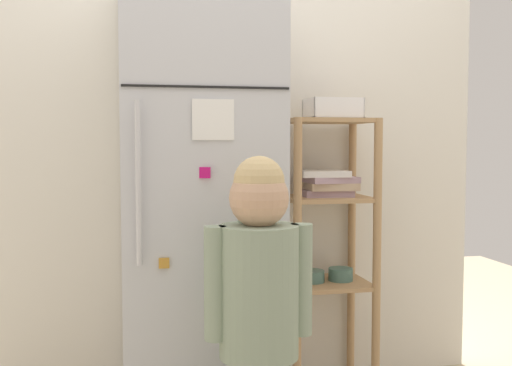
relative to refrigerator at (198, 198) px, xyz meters
The scene contains 5 objects.
kitchen_wall_back 0.45m from the refrigerator, 66.39° to the left, with size 2.46×0.03×2.31m, color silver.
refrigerator is the anchor object (origin of this frame).
child_standing 0.62m from the refrigerator, 76.74° to the right, with size 0.35×0.26×1.08m.
pantry_shelf_unit 0.62m from the refrigerator, 13.50° to the left, with size 0.39×0.34×1.23m.
fruit_bin 0.72m from the refrigerator, 13.44° to the left, with size 0.23×0.18×0.09m.
Camera 1 is at (-0.41, -2.38, 1.12)m, focal length 42.37 mm.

